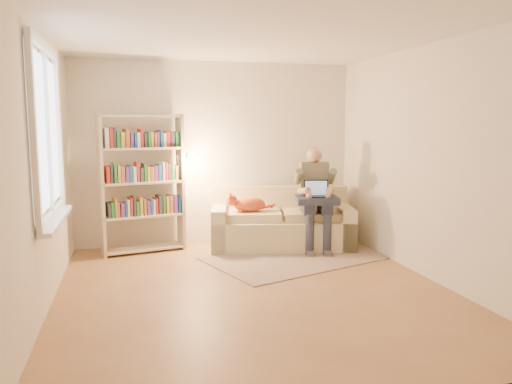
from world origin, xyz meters
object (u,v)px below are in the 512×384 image
object	(u,v)px
laptop	(316,193)
bookshelf	(142,177)
sofa	(281,225)
cat	(248,204)
person	(315,192)

from	to	relation	value
laptop	bookshelf	xyz separation A→B (m)	(-2.26, 0.52, 0.22)
laptop	bookshelf	distance (m)	2.33
sofa	cat	bearing A→B (deg)	-165.24
laptop	cat	bearing A→B (deg)	170.72
sofa	person	xyz separation A→B (m)	(0.41, -0.24, 0.49)
cat	laptop	bearing A→B (deg)	-9.28
sofa	person	size ratio (longest dim) A/B	1.48
cat	laptop	size ratio (longest dim) A/B	1.81
person	bookshelf	distance (m)	2.35
sofa	laptop	xyz separation A→B (m)	(0.37, -0.36, 0.51)
person	cat	bearing A→B (deg)	178.42
person	laptop	world-z (taller)	person
sofa	laptop	bearing A→B (deg)	-32.07
cat	bookshelf	xyz separation A→B (m)	(-1.41, 0.18, 0.39)
sofa	bookshelf	xyz separation A→B (m)	(-1.89, 0.16, 0.73)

